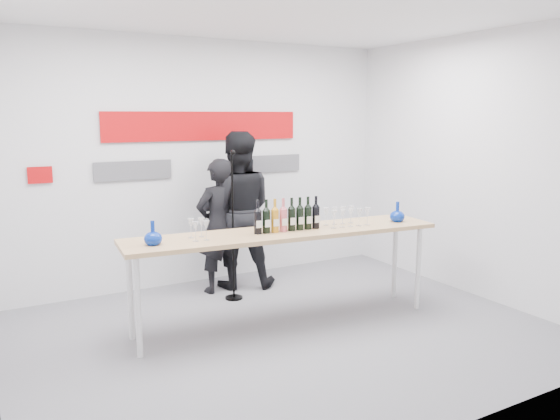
{
  "coord_description": "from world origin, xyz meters",
  "views": [
    {
      "loc": [
        -2.52,
        -4.36,
        2.09
      ],
      "look_at": [
        0.11,
        0.31,
        1.15
      ],
      "focal_mm": 35.0,
      "sensor_mm": 36.0,
      "label": 1
    }
  ],
  "objects_px": {
    "tasting_table": "(285,238)",
    "mic_stand": "(233,255)",
    "presenter_left": "(219,226)",
    "presenter_right": "(237,210)"
  },
  "relations": [
    {
      "from": "tasting_table",
      "to": "mic_stand",
      "type": "height_order",
      "value": "mic_stand"
    },
    {
      "from": "presenter_left",
      "to": "mic_stand",
      "type": "relative_size",
      "value": 0.93
    },
    {
      "from": "presenter_right",
      "to": "mic_stand",
      "type": "relative_size",
      "value": 1.11
    },
    {
      "from": "presenter_left",
      "to": "tasting_table",
      "type": "bearing_deg",
      "value": 89.15
    },
    {
      "from": "tasting_table",
      "to": "presenter_right",
      "type": "distance_m",
      "value": 1.36
    },
    {
      "from": "tasting_table",
      "to": "presenter_right",
      "type": "relative_size",
      "value": 1.7
    },
    {
      "from": "presenter_left",
      "to": "mic_stand",
      "type": "height_order",
      "value": "mic_stand"
    },
    {
      "from": "tasting_table",
      "to": "presenter_left",
      "type": "distance_m",
      "value": 1.28
    },
    {
      "from": "tasting_table",
      "to": "presenter_left",
      "type": "bearing_deg",
      "value": 102.97
    },
    {
      "from": "mic_stand",
      "to": "presenter_left",
      "type": "bearing_deg",
      "value": 99.26
    }
  ]
}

